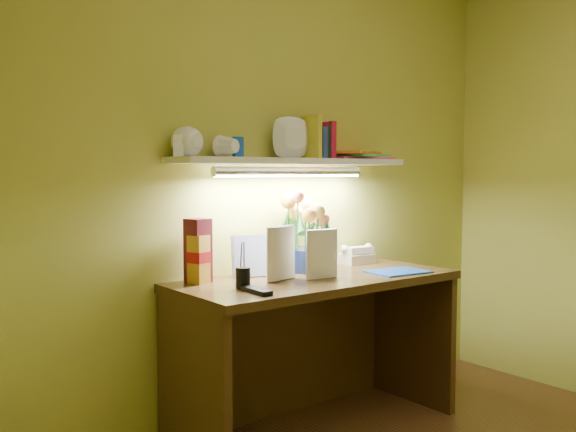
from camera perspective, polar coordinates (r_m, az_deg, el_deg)
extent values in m
cube|color=#3A220F|center=(3.15, 2.58, -12.14)|extent=(1.40, 0.60, 0.75)
cube|color=#BDBCC1|center=(3.57, 6.80, -3.44)|extent=(0.09, 0.06, 0.08)
cube|color=maroon|center=(2.91, -8.00, -3.07)|extent=(0.11, 0.11, 0.29)
cylinder|color=black|center=(2.76, -4.03, -4.86)|extent=(0.07, 0.07, 0.15)
cube|color=black|center=(2.66, -2.82, -6.65)|extent=(0.05, 0.17, 0.02)
cube|color=blue|center=(3.24, 9.72, -4.90)|extent=(0.30, 0.24, 0.01)
imported|color=silver|center=(2.87, -1.84, -3.52)|extent=(0.19, 0.06, 0.25)
imported|color=white|center=(2.95, 1.67, -3.50)|extent=(0.17, 0.04, 0.23)
cube|color=white|center=(3.16, 0.57, 4.88)|extent=(1.30, 0.25, 0.03)
imported|color=white|center=(2.86, -8.03, 6.31)|extent=(0.16, 0.16, 0.11)
imported|color=white|center=(2.95, -4.67, 6.16)|extent=(0.13, 0.13, 0.10)
imported|color=white|center=(3.17, 0.69, 5.61)|extent=(0.23, 0.23, 0.05)
cube|color=white|center=(2.86, -9.75, 6.19)|extent=(0.05, 0.05, 0.10)
cube|color=blue|center=(3.00, -4.46, 6.12)|extent=(0.05, 0.04, 0.10)
cube|color=#B41436|center=(3.30, 2.56, 6.70)|extent=(0.07, 0.13, 0.18)
cube|color=gold|center=(3.26, 2.11, 7.03)|extent=(0.03, 0.14, 0.22)
cube|color=#263F93|center=(3.29, 2.89, 6.49)|extent=(0.05, 0.12, 0.16)
cube|color=#1C733A|center=(3.30, 3.19, 6.61)|extent=(0.06, 0.11, 0.17)
cube|color=#B41436|center=(3.32, 3.74, 6.72)|extent=(0.08, 0.13, 0.19)
cube|color=#DF4A7E|center=(3.51, 6.09, 5.13)|extent=(0.36, 0.29, 0.01)
cube|color=#4AD068|center=(3.51, 6.29, 5.35)|extent=(0.37, 0.31, 0.01)
cube|color=orange|center=(3.48, 5.66, 5.60)|extent=(0.40, 0.36, 0.01)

